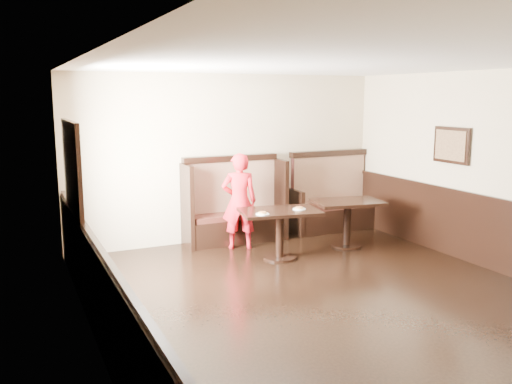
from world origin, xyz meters
TOP-DOWN VIEW (x-y plane):
  - ground at (0.00, 0.00)m, footprint 7.00×7.00m
  - room_shell at (-0.30, 0.28)m, footprint 7.00×7.00m
  - booth_main at (0.00, 3.30)m, footprint 1.75×0.72m
  - booth_neighbor at (1.95, 3.29)m, footprint 1.65×0.72m
  - table_main at (0.24, 2.07)m, footprint 1.29×0.94m
  - table_neighbor at (1.55, 2.21)m, footprint 1.20×0.89m
  - child at (-0.09, 2.84)m, footprint 0.65×0.53m
  - pizza_plate_left at (-0.12, 1.92)m, footprint 0.20×0.20m
  - pizza_plate_right at (0.53, 1.99)m, footprint 0.20×0.20m

SIDE VIEW (x-z plane):
  - ground at x=0.00m, z-range 0.00..0.00m
  - booth_neighbor at x=1.95m, z-range -0.24..1.21m
  - booth_main at x=0.00m, z-range -0.20..1.25m
  - table_neighbor at x=1.55m, z-range 0.19..0.95m
  - table_main at x=0.24m, z-range 0.20..0.95m
  - room_shell at x=-0.30m, z-range -2.83..4.17m
  - pizza_plate_left at x=-0.12m, z-range 0.74..0.78m
  - pizza_plate_right at x=0.53m, z-range 0.74..0.78m
  - child at x=-0.09m, z-range 0.00..1.55m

